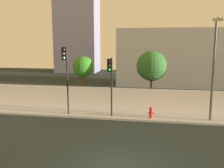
% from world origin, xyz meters
% --- Properties ---
extents(sidewalk, '(36.00, 2.40, 0.15)m').
position_xyz_m(sidewalk, '(0.00, 8.20, 0.07)').
color(sidewalk, '#A9A9A9').
rests_on(sidewalk, ground).
extents(perimeter_wall, '(36.00, 0.18, 1.80)m').
position_xyz_m(perimeter_wall, '(0.00, 9.49, 1.05)').
color(perimeter_wall, silver).
rests_on(perimeter_wall, sidewalk).
extents(traffic_light_left, '(0.49, 1.46, 5.17)m').
position_xyz_m(traffic_light_left, '(-4.88, 6.92, 3.90)').
color(traffic_light_left, black).
rests_on(traffic_light_left, sidewalk).
extents(traffic_light_center, '(0.35, 1.34, 4.39)m').
position_xyz_m(traffic_light_center, '(-1.58, 6.95, 3.36)').
color(traffic_light_center, black).
rests_on(traffic_light_center, sidewalk).
extents(street_lamp_curbside, '(0.75, 2.11, 6.99)m').
position_xyz_m(street_lamp_curbside, '(5.44, 7.48, 4.29)').
color(street_lamp_curbside, '#4C4C51').
rests_on(street_lamp_curbside, sidewalk).
extents(fire_hydrant, '(0.44, 0.26, 0.81)m').
position_xyz_m(fire_hydrant, '(1.32, 7.61, 0.58)').
color(fire_hydrant, red).
rests_on(fire_hydrant, sidewalk).
extents(roadside_tree_leftmost, '(1.88, 1.88, 4.43)m').
position_xyz_m(roadside_tree_leftmost, '(-4.72, 10.87, 3.45)').
color(roadside_tree_leftmost, brown).
rests_on(roadside_tree_leftmost, ground).
extents(roadside_tree_midleft, '(2.54, 2.54, 4.94)m').
position_xyz_m(roadside_tree_midleft, '(1.24, 10.87, 3.66)').
color(roadside_tree_midleft, brown).
rests_on(roadside_tree_midleft, ground).
extents(low_building_distant, '(13.78, 6.00, 7.35)m').
position_xyz_m(low_building_distant, '(3.61, 23.49, 3.67)').
color(low_building_distant, '#A6A6A6').
rests_on(low_building_distant, ground).
extents(tower_on_skyline, '(7.70, 5.00, 22.70)m').
position_xyz_m(tower_on_skyline, '(-12.95, 35.49, 11.35)').
color(tower_on_skyline, gray).
rests_on(tower_on_skyline, ground).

